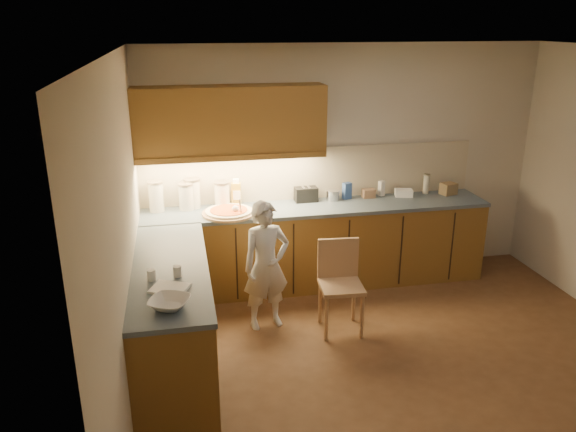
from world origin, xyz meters
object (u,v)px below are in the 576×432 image
(pizza_on_board, at_px, (229,212))
(toaster, at_px, (306,194))
(child, at_px, (266,266))
(wooden_chair, at_px, (340,279))
(oil_jug, at_px, (236,193))

(pizza_on_board, relative_size, toaster, 2.20)
(child, relative_size, toaster, 5.03)
(child, height_order, wooden_chair, child)
(child, height_order, oil_jug, child)
(pizza_on_board, relative_size, child, 0.44)
(wooden_chair, bearing_deg, child, 170.40)
(child, bearing_deg, oil_jug, 86.81)
(pizza_on_board, xyz_separation_m, toaster, (0.88, 0.28, 0.06))
(pizza_on_board, xyz_separation_m, wooden_chair, (0.94, -0.88, -0.44))
(wooden_chair, bearing_deg, toaster, 97.55)
(child, relative_size, wooden_chair, 1.44)
(pizza_on_board, relative_size, oil_jug, 1.86)
(wooden_chair, distance_m, toaster, 1.26)
(pizza_on_board, distance_m, child, 0.82)
(oil_jug, height_order, toaster, oil_jug)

